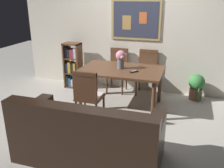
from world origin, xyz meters
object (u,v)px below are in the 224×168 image
Objects in this scene: leather_couch at (87,138)px; tv_remote at (134,72)px; dining_chair_far_right at (147,68)px; bookshelf at (73,66)px; dining_chair_near_left at (88,93)px; dining_chair_far_left at (118,66)px; flower_vase at (121,58)px; potted_ivy at (196,86)px; dining_table at (121,74)px.

leather_couch is 1.63m from tv_remote.
dining_chair_far_right is 0.51× the size of leather_couch.
dining_chair_near_left is at bearing -56.49° from bookshelf.
bookshelf is at bearing 123.51° from dining_chair_near_left.
dining_chair_far_left is 2.76× the size of flower_vase.
dining_chair_far_left is 1.65m from potted_ivy.
potted_ivy is 3.89× the size of tv_remote.
dining_chair_far_left is 1.00× the size of dining_chair_near_left.
tv_remote is (0.28, -0.15, -0.19)m from flower_vase.
leather_couch is 3.27× the size of potted_ivy.
dining_chair_far_left and dining_chair_near_left have the same top height.
bookshelf is 1.78m from tv_remote.
bookshelf reaches higher than dining_chair_far_right.
tv_remote is (1.57, -0.80, 0.26)m from bookshelf.
dining_chair_near_left reaches higher than leather_couch.
leather_couch is at bearing -88.03° from flower_vase.
dining_table is 10.38× the size of tv_remote.
dining_chair_far_left is at bearing 97.73° from leather_couch.
dining_chair_far_right is 0.96m from tv_remote.
dining_chair_far_left and dining_chair_far_right have the same top height.
bookshelf is 3.04× the size of flower_vase.
bookshelf is (-1.64, -0.13, -0.06)m from dining_chair_far_right.
dining_chair_far_left is 1.65× the size of potted_ivy.
tv_remote is (0.57, 0.71, 0.20)m from dining_chair_near_left.
potted_ivy is at bearing 29.45° from dining_table.
dining_chair_near_left is 1.76m from dining_chair_far_right.
dining_table is 2.67× the size of potted_ivy.
bookshelf is at bearing 153.00° from flower_vase.
flower_vase reaches higher than dining_table.
tv_remote is at bearing 51.33° from dining_chair_near_left.
dining_table is 1.57m from potted_ivy.
flower_vase is at bearing -70.06° from dining_chair_far_left.
dining_chair_near_left reaches higher than tv_remote.
tv_remote is at bearing -94.39° from dining_chair_far_right.
dining_table is at bearing -50.66° from flower_vase.
dining_chair_near_left is at bearing -136.03° from potted_ivy.
potted_ivy is 1.66m from flower_vase.
dining_chair_far_right is 1.65× the size of potted_ivy.
potted_ivy is (1.63, -0.04, -0.25)m from dining_chair_far_left.
dining_chair_near_left is 0.93m from tv_remote.
dining_chair_far_left is 6.42× the size of tv_remote.
leather_couch is (-0.29, -2.50, -0.22)m from dining_chair_far_right.
flower_vase reaches higher than leather_couch.
potted_ivy is 1.46m from tv_remote.
leather_couch is (0.35, -0.86, -0.22)m from dining_chair_near_left.
bookshelf is at bearing -178.50° from potted_ivy.
bookshelf reaches higher than dining_chair_near_left.
dining_chair_far_left reaches higher than tv_remote.
dining_chair_near_left reaches higher than potted_ivy.
flower_vase reaches higher than tv_remote.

